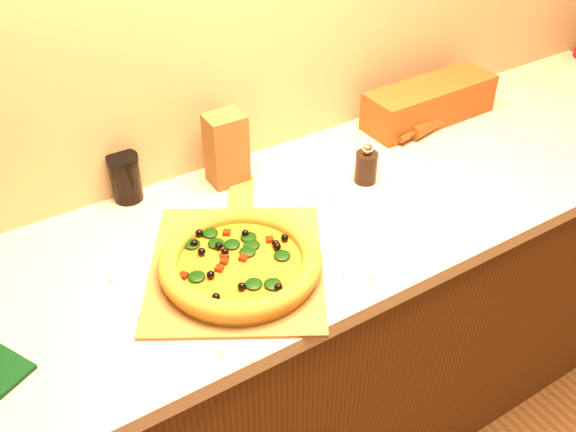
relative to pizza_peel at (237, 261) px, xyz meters
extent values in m
cube|color=#44280E|center=(0.22, 0.07, -0.47)|extent=(2.80, 0.65, 0.86)
cube|color=#C3B498|center=(0.22, 0.07, -0.02)|extent=(2.84, 0.68, 0.04)
cube|color=brown|center=(-0.01, -0.01, 0.00)|extent=(0.55, 0.56, 0.01)
cube|color=brown|center=(0.13, 0.22, 0.00)|extent=(0.14, 0.18, 0.01)
cylinder|color=#AC822B|center=(-0.01, -0.03, 0.01)|extent=(0.34, 0.34, 0.02)
cylinder|color=orange|center=(-0.01, -0.03, 0.03)|extent=(0.29, 0.29, 0.01)
torus|color=#97571B|center=(-0.01, -0.03, 0.03)|extent=(0.36, 0.36, 0.04)
ellipsoid|color=black|center=(0.04, 0.00, 0.03)|extent=(0.04, 0.04, 0.01)
sphere|color=black|center=(-0.05, -0.06, 0.04)|extent=(0.02, 0.02, 0.02)
cube|color=maroon|center=(0.01, -0.09, 0.03)|extent=(0.02, 0.02, 0.01)
cylinder|color=black|center=(-0.25, -0.06, 0.00)|extent=(0.03, 0.03, 0.01)
cylinder|color=black|center=(0.45, 0.11, 0.04)|extent=(0.06, 0.06, 0.09)
sphere|color=silver|center=(0.45, 0.11, 0.09)|extent=(0.03, 0.03, 0.03)
cylinder|color=#552A0E|center=(0.81, 0.23, 0.02)|extent=(0.24, 0.10, 0.05)
cylinder|color=#552A0E|center=(0.95, 0.26, 0.02)|extent=(0.06, 0.03, 0.02)
cylinder|color=#552A0E|center=(0.67, 0.20, 0.02)|extent=(0.06, 0.03, 0.02)
cube|color=brown|center=(0.82, 0.28, 0.05)|extent=(0.43, 0.15, 0.12)
cube|color=brown|center=(0.14, 0.31, 0.09)|extent=(0.10, 0.08, 0.20)
cylinder|color=black|center=(-0.12, 0.37, 0.05)|extent=(0.08, 0.08, 0.11)
cylinder|color=black|center=(-0.12, 0.37, 0.12)|extent=(0.08, 0.08, 0.01)
camera|label=1|loc=(-0.49, -0.99, 0.96)|focal=40.00mm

